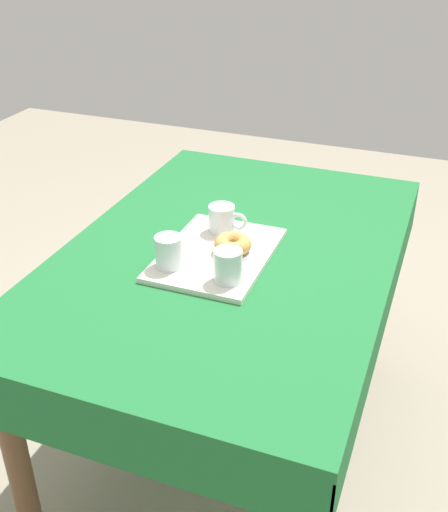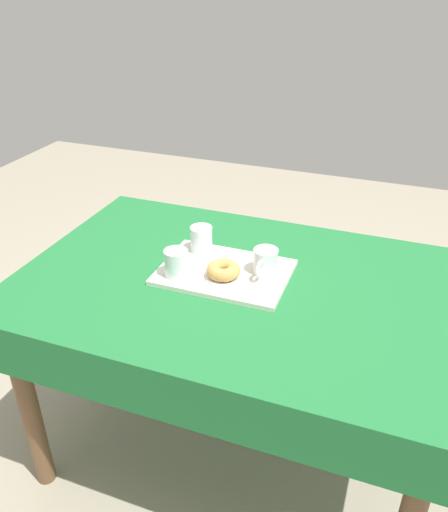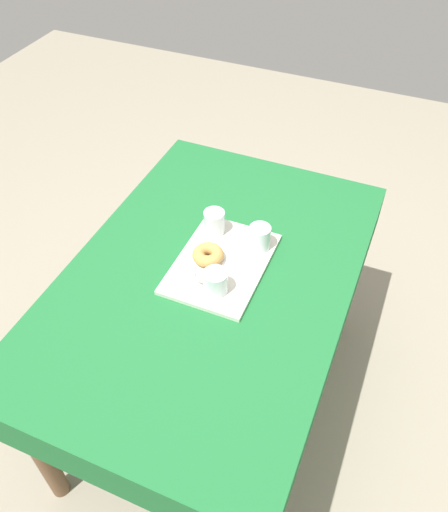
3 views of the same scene
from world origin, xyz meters
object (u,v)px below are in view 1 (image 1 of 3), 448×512
dining_table (230,280)px  serving_tray (217,254)px  tea_mug_left (222,219)px  donut_plate_left (233,252)px  water_glass_far (169,253)px  sugar_donut_left (233,244)px  water_glass_near (228,267)px

dining_table → serving_tray: serving_tray is taller
dining_table → tea_mug_left: size_ratio=11.72×
serving_tray → dining_table: bearing=159.6°
serving_tray → tea_mug_left: 0.13m
serving_tray → donut_plate_left: bearing=105.9°
tea_mug_left → water_glass_far: water_glass_far is taller
serving_tray → sugar_donut_left: (-0.01, 0.04, 0.04)m
serving_tray → donut_plate_left: (-0.01, 0.04, 0.01)m
serving_tray → water_glass_far: (0.12, -0.09, 0.05)m
serving_tray → water_glass_far: size_ratio=4.60×
dining_table → donut_plate_left: size_ratio=12.41×
serving_tray → sugar_donut_left: bearing=105.9°
donut_plate_left → sugar_donut_left: size_ratio=1.06×
dining_table → donut_plate_left: bearing=28.5°
water_glass_far → sugar_donut_left: 0.19m
sugar_donut_left → tea_mug_left: bearing=-146.4°
water_glass_far → sugar_donut_left: water_glass_far is taller
tea_mug_left → water_glass_near: 0.27m
water_glass_far → donut_plate_left: (-0.13, 0.13, -0.04)m
sugar_donut_left → dining_table: bearing=-151.5°
water_glass_far → sugar_donut_left: size_ratio=0.84×
donut_plate_left → sugar_donut_left: bearing=0.0°
sugar_donut_left → water_glass_far: bearing=-46.3°
tea_mug_left → water_glass_near: water_glass_near is taller
water_glass_near → water_glass_far: size_ratio=1.00×
dining_table → water_glass_far: water_glass_far is taller
serving_tray → water_glass_near: 0.16m
dining_table → sugar_donut_left: 0.16m
water_glass_near → donut_plate_left: bearing=-164.8°
water_glass_far → sugar_donut_left: (-0.13, 0.13, -0.01)m
dining_table → sugar_donut_left: (0.04, 0.02, 0.15)m
tea_mug_left → sugar_donut_left: 0.13m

